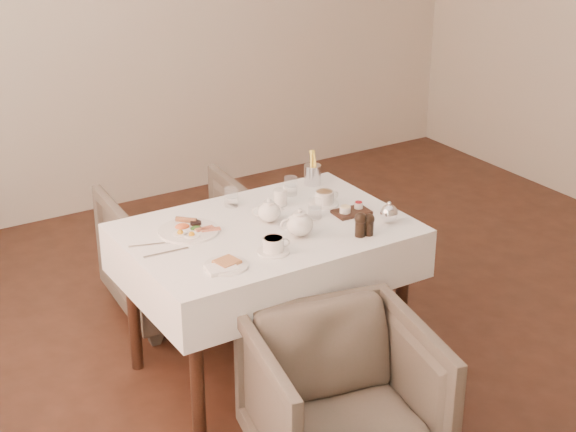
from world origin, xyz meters
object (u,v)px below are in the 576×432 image
Objects in this scene: table at (266,250)px; armchair_far at (182,250)px; armchair_near at (343,401)px; breakfast_plate at (189,230)px; teapot_centre at (269,210)px.

table is 0.83m from armchair_far.
armchair_far is at bearing 100.22° from armchair_near.
table is at bearing -43.60° from breakfast_plate.
breakfast_plate reaches higher than table.
breakfast_plate reaches higher than armchair_near.
armchair_near is at bearing 92.45° from armchair_far.
breakfast_plate is at bearing 155.87° from table.
table is 0.37m from breakfast_plate.
armchair_near is 0.94× the size of armchair_far.
table reaches higher than armchair_far.
teapot_centre is at bearing 90.88° from armchair_near.
breakfast_plate is 1.85× the size of teapot_centre.
armchair_far is at bearing 123.24° from teapot_centre.
table is at bearing 99.68° from armchair_far.
armchair_far is at bearing 49.33° from breakfast_plate.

